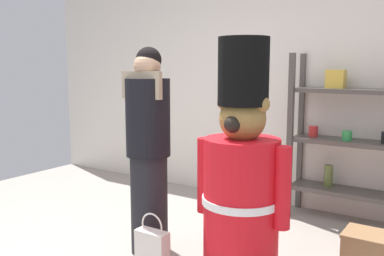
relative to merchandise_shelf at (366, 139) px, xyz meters
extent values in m
cube|color=silver|center=(-0.92, 0.22, 0.51)|extent=(6.40, 0.12, 2.60)
cube|color=#4C4742|center=(-0.65, -0.15, -0.01)|extent=(0.05, 0.05, 1.55)
cube|color=#4C4742|center=(-0.65, 0.15, -0.01)|extent=(0.05, 0.05, 1.55)
cube|color=#4C4742|center=(0.01, 0.00, -0.51)|extent=(1.31, 0.30, 0.04)
cube|color=#4C4742|center=(0.01, 0.00, -0.04)|extent=(1.31, 0.30, 0.04)
cube|color=#4C4742|center=(0.01, 0.00, 0.42)|extent=(1.31, 0.30, 0.04)
cylinder|color=red|center=(-0.48, 0.03, 0.03)|extent=(0.09, 0.09, 0.10)
cylinder|color=green|center=(-0.16, -0.03, 0.02)|extent=(0.09, 0.09, 0.09)
cylinder|color=#596B33|center=(-0.32, 0.02, -0.39)|extent=(0.08, 0.08, 0.20)
cube|color=gold|center=(-0.29, 0.00, 0.53)|extent=(0.16, 0.13, 0.17)
cylinder|color=red|center=(-0.47, -1.49, -0.31)|extent=(0.50, 0.50, 0.96)
cylinder|color=white|center=(-0.47, -1.49, -0.25)|extent=(0.53, 0.53, 0.05)
sphere|color=olive|center=(-0.47, -1.49, 0.30)|extent=(0.31, 0.31, 0.31)
sphere|color=olive|center=(-0.60, -1.49, 0.40)|extent=(0.11, 0.11, 0.11)
sphere|color=olive|center=(-0.34, -1.49, 0.40)|extent=(0.11, 0.11, 0.11)
cylinder|color=black|center=(-0.47, -1.49, 0.60)|extent=(0.33, 0.33, 0.44)
cylinder|color=red|center=(-0.76, -1.49, -0.12)|extent=(0.11, 0.11, 0.53)
cylinder|color=red|center=(-0.19, -1.49, -0.12)|extent=(0.11, 0.11, 0.53)
sphere|color=black|center=(-0.47, -1.63, 0.28)|extent=(0.11, 0.11, 0.11)
cylinder|color=black|center=(-1.25, -1.52, -0.41)|extent=(0.28, 0.28, 0.76)
cylinder|color=black|center=(-1.25, -1.52, 0.26)|extent=(0.33, 0.33, 0.58)
sphere|color=tan|center=(-1.25, -1.52, 0.64)|extent=(0.20, 0.20, 0.20)
cube|color=tan|center=(-1.25, -1.58, 0.50)|extent=(0.35, 0.04, 0.20)
sphere|color=black|center=(-1.25, -1.50, 0.69)|extent=(0.19, 0.19, 0.19)
cube|color=silver|center=(-1.03, -1.75, -0.65)|extent=(0.24, 0.10, 0.29)
torus|color=silver|center=(-1.03, -1.75, -0.46)|extent=(0.18, 0.01, 0.18)
cube|color=olive|center=(0.26, -0.98, -0.65)|extent=(0.34, 0.27, 0.28)
cube|color=olive|center=(0.26, -0.98, -0.50)|extent=(0.35, 0.28, 0.02)
camera|label=1|loc=(0.77, -3.94, 0.63)|focal=39.61mm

